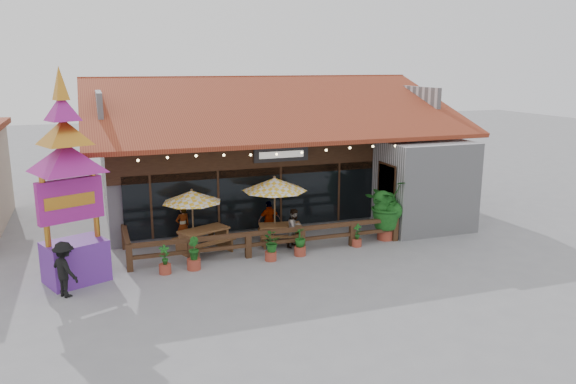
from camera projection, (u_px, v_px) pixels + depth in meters
name	position (u px, v px, depth m)	size (l,w,h in m)	color
ground	(310.00, 246.00, 20.88)	(100.00, 100.00, 0.00)	gray
restaurant_building	(264.00, 159.00, 26.55)	(15.50, 14.73, 6.09)	#B1B1B6
patio_railing	(253.00, 238.00, 19.77)	(10.00, 2.60, 0.92)	#472C19
umbrella_left	(192.00, 197.00, 19.95)	(2.41, 2.41, 2.29)	brown
umbrella_right	(275.00, 185.00, 20.71)	(3.20, 3.20, 2.59)	brown
picnic_table_left	(204.00, 236.00, 20.11)	(2.21, 2.08, 0.85)	brown
picnic_table_right	(280.00, 231.00, 21.03)	(1.79, 1.62, 0.75)	brown
thai_sign_tower	(67.00, 163.00, 16.65)	(3.41, 3.41, 7.05)	#632998
tropical_plant	(387.00, 205.00, 21.37)	(2.21, 2.11, 2.36)	#963A28
diner_a	(183.00, 226.00, 20.69)	(0.56, 0.37, 1.55)	#392212
diner_b	(295.00, 228.00, 20.64)	(0.70, 0.55, 1.44)	#392212
diner_c	(269.00, 220.00, 21.56)	(0.88, 0.37, 1.50)	#392212
pedestrian	(65.00, 269.00, 16.17)	(1.07, 0.61, 1.65)	black
planter_a	(165.00, 262.00, 18.02)	(0.39, 0.39, 0.96)	#963A28
planter_b	(194.00, 255.00, 18.37)	(0.45, 0.47, 1.10)	#963A28
planter_c	(271.00, 245.00, 19.19)	(0.78, 0.79, 0.99)	#963A28
planter_d	(300.00, 242.00, 19.72)	(0.50, 0.50, 1.00)	#963A28
planter_e	(357.00, 237.00, 20.73)	(0.37, 0.36, 0.87)	#963A28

